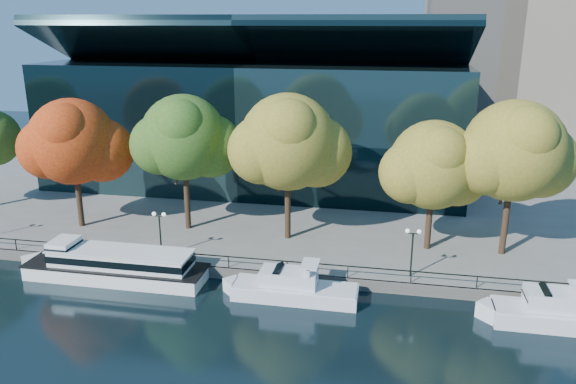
% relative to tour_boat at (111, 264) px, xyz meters
% --- Properties ---
extents(ground, '(160.00, 160.00, 0.00)m').
position_rel_tour_boat_xyz_m(ground, '(9.66, -1.28, -1.36)').
color(ground, black).
rests_on(ground, ground).
extents(promenade, '(90.00, 67.08, 1.00)m').
position_rel_tour_boat_xyz_m(promenade, '(9.66, 35.10, -0.86)').
color(promenade, slate).
rests_on(promenade, ground).
extents(railing, '(88.20, 0.08, 0.99)m').
position_rel_tour_boat_xyz_m(railing, '(9.66, 1.97, 0.58)').
color(railing, black).
rests_on(railing, promenade).
extents(convention_building, '(50.00, 24.57, 21.43)m').
position_rel_tour_boat_xyz_m(convention_building, '(5.66, 30.51, 7.15)').
color(convention_building, black).
rests_on(convention_building, ground).
extents(tour_boat, '(16.87, 3.76, 3.20)m').
position_rel_tour_boat_xyz_m(tour_boat, '(0.00, 0.00, 0.00)').
color(tour_boat, white).
rests_on(tour_boat, ground).
extents(cruiser_near, '(10.84, 2.79, 3.14)m').
position_rel_tour_boat_xyz_m(cruiser_near, '(15.36, -0.63, -0.39)').
color(cruiser_near, white).
rests_on(cruiser_near, ground).
extents(cruiser_far, '(10.51, 2.91, 3.43)m').
position_rel_tour_boat_xyz_m(cruiser_far, '(34.65, -1.03, -0.27)').
color(cruiser_far, white).
rests_on(cruiser_far, ground).
extents(tree_1, '(10.45, 8.57, 12.83)m').
position_rel_tour_boat_xyz_m(tree_1, '(-7.61, 8.68, 8.10)').
color(tree_1, black).
rests_on(tree_1, promenade).
extents(tree_2, '(10.25, 8.41, 13.29)m').
position_rel_tour_boat_xyz_m(tree_2, '(3.19, 10.10, 8.65)').
color(tree_2, black).
rests_on(tree_2, promenade).
extents(tree_3, '(11.08, 9.09, 13.74)m').
position_rel_tour_boat_xyz_m(tree_3, '(13.45, 9.41, 8.75)').
color(tree_3, black).
rests_on(tree_3, promenade).
extents(tree_4, '(9.76, 8.00, 11.72)m').
position_rel_tour_boat_xyz_m(tree_4, '(26.37, 9.30, 7.29)').
color(tree_4, black).
rests_on(tree_4, promenade).
extents(tree_5, '(10.79, 8.85, 13.67)m').
position_rel_tour_boat_xyz_m(tree_5, '(32.88, 9.33, 8.80)').
color(tree_5, black).
rests_on(tree_5, promenade).
extents(lamp_1, '(1.26, 0.36, 4.03)m').
position_rel_tour_boat_xyz_m(lamp_1, '(3.12, 3.22, 2.62)').
color(lamp_1, black).
rests_on(lamp_1, promenade).
extents(lamp_2, '(1.26, 0.36, 4.03)m').
position_rel_tour_boat_xyz_m(lamp_2, '(24.64, 3.22, 2.62)').
color(lamp_2, black).
rests_on(lamp_2, promenade).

